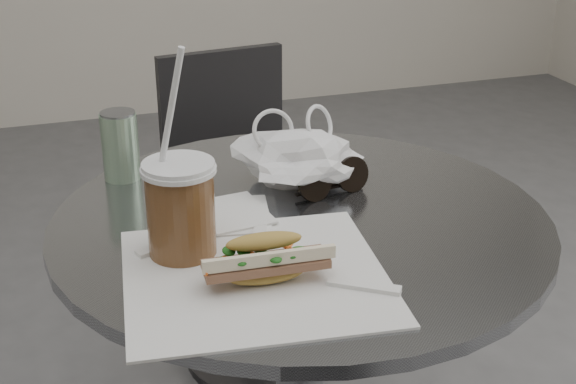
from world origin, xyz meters
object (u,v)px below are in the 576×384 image
object	(u,v)px
chair_far	(248,232)
drink_can	(120,146)
cafe_table	(300,364)
iced_coffee	(181,208)
banh_mi	(265,259)
sunglasses	(333,181)

from	to	relation	value
chair_far	drink_can	bearing A→B (deg)	46.64
chair_far	cafe_table	bearing A→B (deg)	73.89
cafe_table	iced_coffee	xyz separation A→B (m)	(-0.19, -0.06, 0.35)
chair_far	iced_coffee	size ratio (longest dim) A/B	2.67
cafe_table	iced_coffee	size ratio (longest dim) A/B	2.58
banh_mi	sunglasses	distance (m)	0.30
iced_coffee	cafe_table	bearing A→B (deg)	18.26
drink_can	chair_far	bearing A→B (deg)	54.17
chair_far	banh_mi	size ratio (longest dim) A/B	3.86
sunglasses	drink_can	world-z (taller)	drink_can
chair_far	banh_mi	world-z (taller)	banh_mi
banh_mi	chair_far	bearing A→B (deg)	79.63
chair_far	sunglasses	distance (m)	0.77
drink_can	cafe_table	bearing A→B (deg)	-44.77
iced_coffee	sunglasses	bearing A→B (deg)	24.79
cafe_table	drink_can	distance (m)	0.47
cafe_table	drink_can	world-z (taller)	drink_can
iced_coffee	sunglasses	world-z (taller)	iced_coffee
sunglasses	cafe_table	bearing A→B (deg)	-153.81
cafe_table	banh_mi	xyz separation A→B (m)	(-0.11, -0.17, 0.31)
banh_mi	iced_coffee	distance (m)	0.14
chair_far	banh_mi	xyz separation A→B (m)	(-0.22, -0.89, 0.42)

